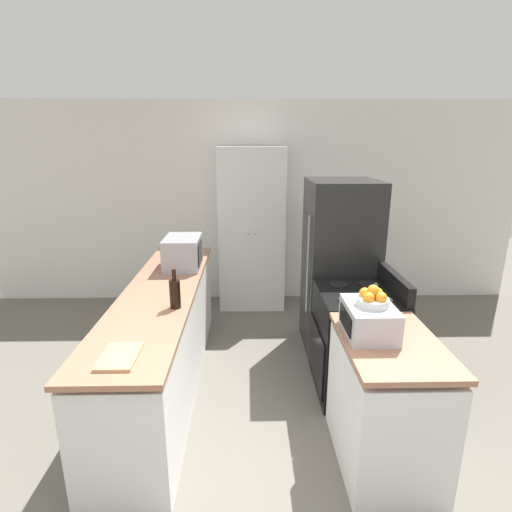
# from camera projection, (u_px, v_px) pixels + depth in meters

# --- Properties ---
(wall_back) EXTENTS (7.00, 0.06, 2.60)m
(wall_back) POSITION_uv_depth(u_px,v_px,m) (253.00, 204.00, 5.27)
(wall_back) COLOR silver
(wall_back) RESTS_ON ground_plane
(counter_left) EXTENTS (0.60, 2.75, 0.90)m
(counter_left) POSITION_uv_depth(u_px,v_px,m) (164.00, 340.00, 3.47)
(counter_left) COLOR silver
(counter_left) RESTS_ON ground_plane
(counter_right) EXTENTS (0.60, 0.88, 0.90)m
(counter_right) POSITION_uv_depth(u_px,v_px,m) (385.00, 405.00, 2.61)
(counter_right) COLOR silver
(counter_right) RESTS_ON ground_plane
(pantry_cabinet) EXTENTS (0.82, 0.51, 2.04)m
(pantry_cabinet) POSITION_uv_depth(u_px,v_px,m) (252.00, 230.00, 5.06)
(pantry_cabinet) COLOR silver
(pantry_cabinet) RESTS_ON ground_plane
(stove) EXTENTS (0.66, 0.75, 1.06)m
(stove) POSITION_uv_depth(u_px,v_px,m) (355.00, 341.00, 3.40)
(stove) COLOR black
(stove) RESTS_ON ground_plane
(refrigerator) EXTENTS (0.69, 0.75, 1.74)m
(refrigerator) POSITION_uv_depth(u_px,v_px,m) (339.00, 267.00, 4.04)
(refrigerator) COLOR black
(refrigerator) RESTS_ON ground_plane
(microwave) EXTENTS (0.35, 0.48, 0.30)m
(microwave) POSITION_uv_depth(u_px,v_px,m) (183.00, 252.00, 3.91)
(microwave) COLOR #939399
(microwave) RESTS_ON counter_left
(wine_bottle) EXTENTS (0.08, 0.08, 0.30)m
(wine_bottle) POSITION_uv_depth(u_px,v_px,m) (175.00, 293.00, 2.95)
(wine_bottle) COLOR black
(wine_bottle) RESTS_ON counter_left
(toaster_oven) EXTENTS (0.30, 0.40, 0.20)m
(toaster_oven) POSITION_uv_depth(u_px,v_px,m) (369.00, 320.00, 2.54)
(toaster_oven) COLOR #B2B2B7
(toaster_oven) RESTS_ON counter_right
(fruit_bowl) EXTENTS (0.20, 0.20, 0.14)m
(fruit_bowl) POSITION_uv_depth(u_px,v_px,m) (373.00, 298.00, 2.49)
(fruit_bowl) COLOR silver
(fruit_bowl) RESTS_ON toaster_oven
(cutting_board) EXTENTS (0.21, 0.30, 0.02)m
(cutting_board) POSITION_uv_depth(u_px,v_px,m) (120.00, 357.00, 2.28)
(cutting_board) COLOR tan
(cutting_board) RESTS_ON counter_left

